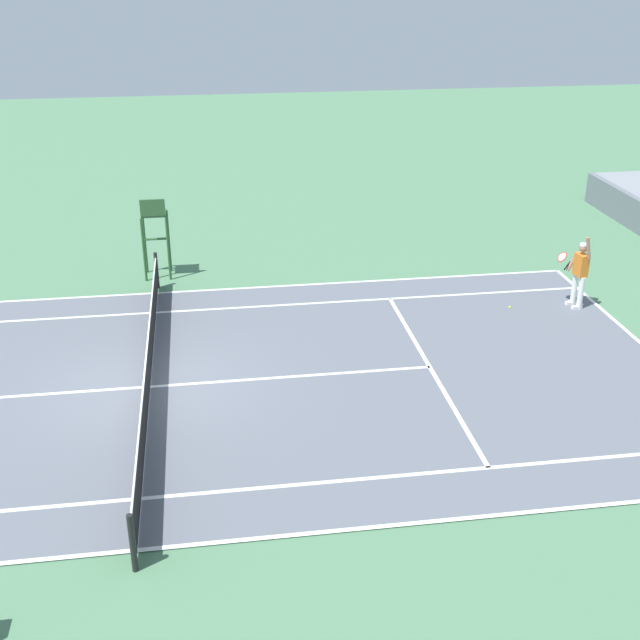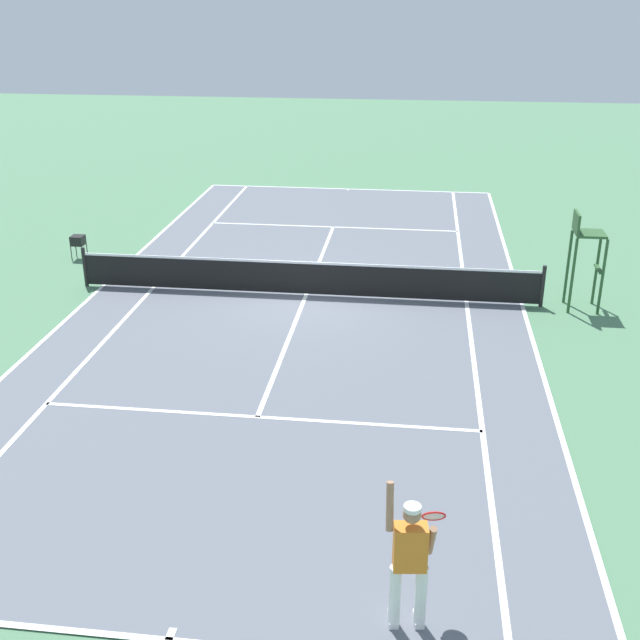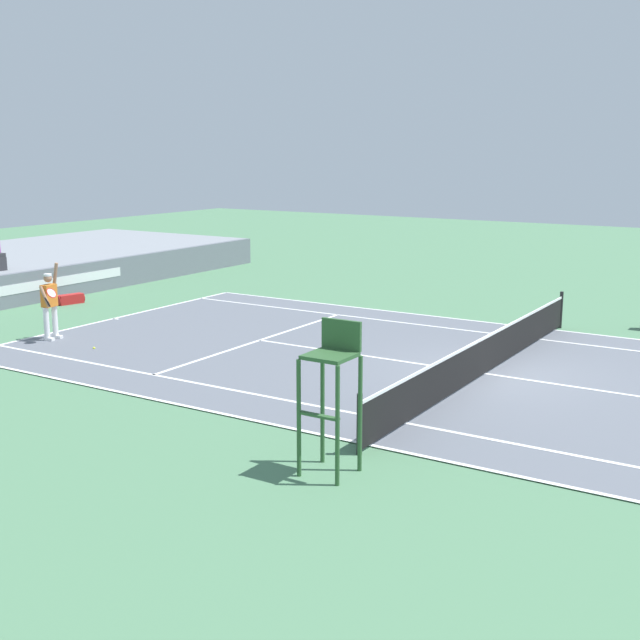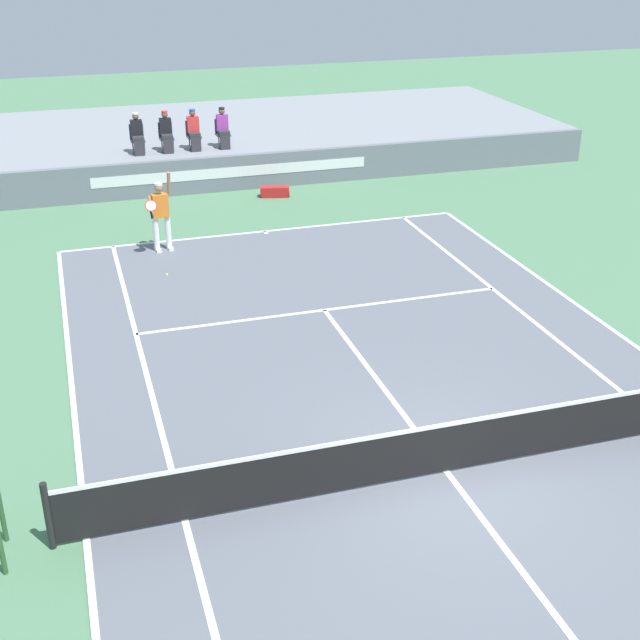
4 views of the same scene
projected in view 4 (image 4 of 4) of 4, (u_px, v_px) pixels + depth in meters
ground_plane at (447, 473)px, 13.49m from camera, size 80.00×80.00×0.00m
court at (447, 473)px, 13.48m from camera, size 11.08×23.88×0.03m
net at (449, 445)px, 13.27m from camera, size 11.98×0.10×1.07m
barrier_wall at (232, 173)px, 27.19m from camera, size 24.96×0.25×1.11m
bleacher_platform at (206, 141)px, 31.09m from camera, size 24.96×8.77×1.11m
spectator_seated_0 at (137, 134)px, 26.93m from camera, size 0.44×0.60×1.27m
spectator_seated_1 at (166, 132)px, 27.17m from camera, size 0.44×0.60×1.27m
spectator_seated_2 at (194, 130)px, 27.40m from camera, size 0.44×0.60×1.27m
spectator_seated_3 at (223, 128)px, 27.66m from camera, size 0.44×0.60×1.27m
tennis_player at (161, 214)px, 22.04m from camera, size 0.75×0.69×2.08m
tennis_ball at (167, 275)px, 20.85m from camera, size 0.07×0.07×0.07m
equipment_bag at (275, 192)px, 26.69m from camera, size 0.95×0.53×0.32m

